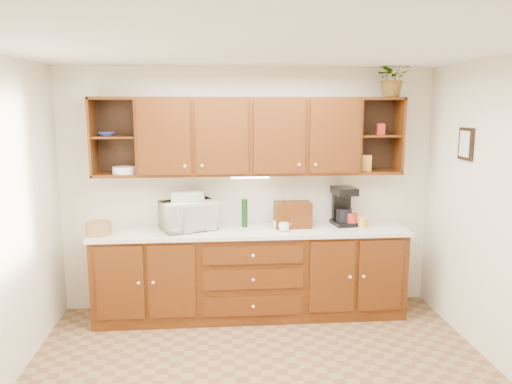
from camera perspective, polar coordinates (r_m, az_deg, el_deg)
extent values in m
plane|color=white|center=(3.62, 1.11, 16.15)|extent=(4.00, 4.00, 0.00)
plane|color=#EBE1C6|center=(5.42, -0.86, 0.25)|extent=(4.00, 0.00, 4.00)
cube|color=#391706|center=(5.34, -0.60, -9.32)|extent=(3.20, 0.60, 0.90)
cube|color=silver|center=(5.19, -0.60, -4.45)|extent=(3.24, 0.64, 0.04)
cube|color=#391706|center=(5.19, -0.74, 6.39)|extent=(2.30, 0.33, 0.80)
cube|color=black|center=(5.42, -15.61, 6.18)|extent=(0.45, 0.02, 0.80)
cube|color=black|center=(5.61, 13.39, 6.38)|extent=(0.45, 0.02, 0.80)
cube|color=#391706|center=(5.27, -15.91, 6.07)|extent=(0.43, 0.30, 0.02)
cube|color=#391706|center=(5.46, 13.89, 6.28)|extent=(0.43, 0.30, 0.02)
cube|color=#391706|center=(5.45, 14.05, 10.31)|extent=(0.45, 0.33, 0.03)
cube|color=white|center=(5.18, -0.69, 1.71)|extent=(0.40, 0.05, 0.02)
cube|color=black|center=(5.07, 22.87, 5.09)|extent=(0.03, 0.24, 0.30)
cylinder|color=#A67745|center=(5.18, -17.56, -4.00)|extent=(0.31, 0.31, 0.13)
imported|color=silver|center=(5.18, -7.70, -2.66)|extent=(0.64, 0.55, 0.30)
cube|color=#CDD363|center=(5.14, -7.75, -0.51)|extent=(0.33, 0.25, 0.10)
cylinder|color=black|center=(5.24, -1.32, -2.42)|extent=(0.08, 0.08, 0.30)
cylinder|color=#A67745|center=(5.41, -6.38, -3.63)|extent=(0.33, 0.14, 0.31)
cube|color=#391706|center=(5.26, 4.21, -2.58)|extent=(0.38, 0.24, 0.27)
cylinder|color=#391706|center=(5.15, 3.19, -2.65)|extent=(0.02, 0.02, 0.30)
cylinder|color=#391706|center=(5.18, 3.17, -4.18)|extent=(0.12, 0.12, 0.02)
imported|color=white|center=(5.22, 3.92, -3.69)|extent=(0.15, 0.15, 0.09)
imported|color=white|center=(5.21, 2.40, -3.69)|extent=(0.15, 0.15, 0.09)
imported|color=white|center=(5.10, 3.21, -4.01)|extent=(0.15, 0.15, 0.09)
cylinder|color=#AB2018|center=(5.37, 10.86, -3.14)|extent=(0.14, 0.14, 0.14)
cylinder|color=white|center=(5.45, 10.71, -2.84)|extent=(0.08, 0.08, 0.17)
cylinder|color=gold|center=(5.36, 12.12, -3.37)|extent=(0.11, 0.11, 0.11)
cube|color=black|center=(5.44, 9.95, -3.50)|extent=(0.25, 0.31, 0.04)
cube|color=black|center=(5.50, 9.72, -1.47)|extent=(0.20, 0.09, 0.35)
cube|color=black|center=(5.37, 10.06, 0.13)|extent=(0.25, 0.31, 0.08)
cylinder|color=black|center=(5.40, 10.04, -2.65)|extent=(0.18, 0.18, 0.15)
imported|color=#283895|center=(5.27, -16.71, 6.36)|extent=(0.18, 0.18, 0.04)
cylinder|color=white|center=(5.26, -14.81, 2.44)|extent=(0.25, 0.25, 0.07)
cube|color=gold|center=(5.42, 12.57, 3.25)|extent=(0.11, 0.10, 0.17)
cube|color=#AB2018|center=(5.43, 14.05, 6.98)|extent=(0.08, 0.08, 0.12)
imported|color=#999999|center=(5.45, 15.38, 12.48)|extent=(0.36, 0.31, 0.39)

